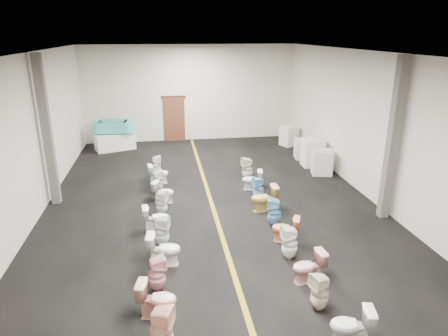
{
  "coord_description": "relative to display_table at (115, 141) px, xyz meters",
  "views": [
    {
      "loc": [
        -1.39,
        -11.09,
        5.05
      ],
      "look_at": [
        0.52,
        1.0,
        0.85
      ],
      "focal_mm": 32.0,
      "sensor_mm": 36.0,
      "label": 1
    }
  ],
  "objects": [
    {
      "name": "floor",
      "position": [
        3.53,
        -6.78,
        -0.37
      ],
      "size": [
        16.0,
        16.0,
        0.0
      ],
      "primitive_type": "plane",
      "color": "black",
      "rests_on": "ground"
    },
    {
      "name": "ceiling",
      "position": [
        3.53,
        -6.78,
        4.13
      ],
      "size": [
        16.0,
        16.0,
        0.0
      ],
      "primitive_type": "plane",
      "rotation": [
        3.14,
        0.0,
        0.0
      ],
      "color": "black",
      "rests_on": "ground"
    },
    {
      "name": "wall_back",
      "position": [
        3.53,
        1.22,
        1.88
      ],
      "size": [
        10.0,
        0.0,
        10.0
      ],
      "primitive_type": "plane",
      "rotation": [
        1.57,
        0.0,
        0.0
      ],
      "color": "beige",
      "rests_on": "ground"
    },
    {
      "name": "wall_front",
      "position": [
        3.53,
        -14.78,
        1.88
      ],
      "size": [
        10.0,
        0.0,
        10.0
      ],
      "primitive_type": "plane",
      "rotation": [
        -1.57,
        0.0,
        0.0
      ],
      "color": "beige",
      "rests_on": "ground"
    },
    {
      "name": "wall_left",
      "position": [
        -1.47,
        -6.78,
        1.88
      ],
      "size": [
        0.0,
        16.0,
        16.0
      ],
      "primitive_type": "plane",
      "rotation": [
        1.57,
        0.0,
        1.57
      ],
      "color": "beige",
      "rests_on": "ground"
    },
    {
      "name": "wall_right",
      "position": [
        8.53,
        -6.78,
        1.88
      ],
      "size": [
        0.0,
        16.0,
        16.0
      ],
      "primitive_type": "plane",
      "rotation": [
        1.57,
        0.0,
        -1.57
      ],
      "color": "beige",
      "rests_on": "ground"
    },
    {
      "name": "aisle_stripe",
      "position": [
        3.53,
        -6.78,
        -0.37
      ],
      "size": [
        0.12,
        15.6,
        0.01
      ],
      "primitive_type": "cube",
      "color": "olive",
      "rests_on": "floor"
    },
    {
      "name": "back_door",
      "position": [
        2.73,
        1.16,
        0.68
      ],
      "size": [
        1.0,
        0.1,
        2.1
      ],
      "primitive_type": "cube",
      "color": "#562D19",
      "rests_on": "floor"
    },
    {
      "name": "door_frame",
      "position": [
        2.73,
        1.17,
        1.75
      ],
      "size": [
        1.15,
        0.08,
        0.1
      ],
      "primitive_type": "cube",
      "color": "#331C11",
      "rests_on": "back_door"
    },
    {
      "name": "column_left",
      "position": [
        -1.22,
        -5.78,
        1.88
      ],
      "size": [
        0.25,
        0.25,
        4.5
      ],
      "primitive_type": "cube",
      "color": "#59544C",
      "rests_on": "floor"
    },
    {
      "name": "column_right",
      "position": [
        8.28,
        -8.28,
        1.88
      ],
      "size": [
        0.25,
        0.25,
        4.5
      ],
      "primitive_type": "cube",
      "color": "#59544C",
      "rests_on": "floor"
    },
    {
      "name": "display_table",
      "position": [
        0.0,
        0.0,
        0.0
      ],
      "size": [
        1.86,
        1.35,
        0.75
      ],
      "primitive_type": "cube",
      "rotation": [
        0.0,
        0.0,
        0.34
      ],
      "color": "white",
      "rests_on": "floor"
    },
    {
      "name": "bathtub",
      "position": [
        -0.0,
        0.0,
        0.7
      ],
      "size": [
        1.85,
        0.8,
        0.55
      ],
      "rotation": [
        0.0,
        0.0,
        -0.12
      ],
      "color": "#44C4BC",
      "rests_on": "display_table"
    },
    {
      "name": "appliance_crate_a",
      "position": [
        7.93,
        -4.54,
        0.08
      ],
      "size": [
        0.85,
        0.85,
        0.9
      ],
      "primitive_type": "cube",
      "rotation": [
        0.0,
        0.0,
        -0.23
      ],
      "color": "beige",
      "rests_on": "floor"
    },
    {
      "name": "appliance_crate_b",
      "position": [
        7.93,
        -3.56,
        0.16
      ],
      "size": [
        0.83,
        0.83,
        1.07
      ],
      "primitive_type": "cube",
      "rotation": [
        0.0,
        0.0,
        -0.07
      ],
      "color": "white",
      "rests_on": "floor"
    },
    {
      "name": "appliance_crate_c",
      "position": [
        7.93,
        -2.57,
        0.03
      ],
      "size": [
        0.8,
        0.8,
        0.8
      ],
      "primitive_type": "cube",
      "rotation": [
        0.0,
        0.0,
        -0.15
      ],
      "color": "silver",
      "rests_on": "floor"
    },
    {
      "name": "appliance_crate_d",
      "position": [
        7.93,
        -0.56,
        0.09
      ],
      "size": [
        0.85,
        0.85,
        0.92
      ],
      "primitive_type": "cube",
      "rotation": [
        0.0,
        0.0,
        0.41
      ],
      "color": "silver",
      "rests_on": "floor"
    },
    {
      "name": "toilet_left_1",
      "position": [
        1.95,
        -12.45,
        0.05
      ],
      "size": [
        0.51,
        0.5,
        0.85
      ],
      "primitive_type": "imported",
      "rotation": [
        0.0,
        0.0,
        1.2
      ],
      "color": "#F4B096",
      "rests_on": "floor"
    },
    {
      "name": "toilet_left_2",
      "position": [
        1.88,
        -11.59,
        -0.0
      ],
      "size": [
        0.79,
        0.55,
        0.74
      ],
      "primitive_type": "imported",
      "rotation": [
        0.0,
        0.0,
        1.36
      ],
      "color": "#E4A28C",
      "rests_on": "floor"
    },
    {
      "name": "toilet_left_3",
      "position": [
        1.87,
        -10.78,
        0.01
      ],
      "size": [
        0.44,
        0.43,
        0.77
      ],
      "primitive_type": "imported",
      "rotation": [
        0.0,
        0.0,
        1.86
      ],
      "color": "pink",
      "rests_on": "floor"
    },
    {
      "name": "toilet_left_4",
      "position": [
        2.03,
        -9.83,
        0.01
      ],
      "size": [
        0.8,
        0.52,
        0.77
      ],
      "primitive_type": "imported",
      "rotation": [
        0.0,
        0.0,
        1.45
      ],
      "color": "white",
      "rests_on": "floor"
    },
    {
      "name": "toilet_left_5",
      "position": [
        1.99,
        -9.0,
        0.03
      ],
      "size": [
        0.47,
        0.46,
        0.8
      ],
      "primitive_type": "imported",
      "rotation": [
        0.0,
        0.0,
        1.23
      ],
      "color": "silver",
      "rests_on": "floor"
    },
    {
      "name": "toilet_left_6",
      "position": [
        1.84,
        -8.11,
        -0.02
      ],
      "size": [
        0.71,
        0.44,
        0.7
      ],
      "primitive_type": "imported",
      "rotation": [
        0.0,
        0.0,
        1.65
      ],
      "color": "white",
      "rests_on": "floor"
    },
    {
      "name": "toilet_left_7",
      "position": [
        2.0,
        -7.19,
        -0.0
      ],
      "size": [
        0.45,
        0.45,
        0.74
      ],
      "primitive_type": "imported",
      "rotation": [
        0.0,
        0.0,
        1.14
      ],
      "color": "white",
      "rests_on": "floor"
    },
    {
      "name": "toilet_left_8",
      "position": [
        2.07,
        -6.27,
        -0.04
      ],
      "size": [
        0.75,
        0.58,
        0.67
      ],
      "primitive_type": "imported",
      "rotation": [
        0.0,
        0.0,
        1.21
      ],
      "color": "white",
      "rests_on": "floor"
    },
    {
      "name": "toilet_left_9",
      "position": [
        1.89,
        -5.49,
        0.02
      ],
      "size": [
        0.46,
        0.46,
        0.79
      ],
      "primitive_type": "imported",
      "rotation": [
        0.0,
        0.0,
        1.91
      ],
      "color": "silver",
      "rests_on": "floor"
    },
    {
      "name": "toilet_left_10",
      "position": [
        1.91,
        -4.62,
        -0.02
      ],
      "size": [
        0.75,
        0.5,
        0.71
      ],
      "primitive_type": "imported",
      "rotation": [
        0.0,
        0.0,
        1.72
      ],
      "color": "white",
      "rests_on": "floor"
    },
    {
      "name": "toilet_left_11",
      "position": [
        1.85,
        -3.76,
        0.0
      ],
      "size": [
        0.36,
        0.35,
        0.75
      ],
      "primitive_type": "imported",
      "rotation": [
        0.0,
        0.0,
        1.6
      ],
      "color": "white",
      "rests_on": "floor"
    },
    {
      "name": "toilet_right_1",
      "position": [
        5.1,
        -12.8,
        -0.01
      ],
      "size": [
        0.78,
        0.55,
        0.72
      ],
      "primitive_type": "imported",
      "rotation": [
        0.0,
        0.0,
        -1.79
      ],
      "color": "silver",
      "rests_on": "floor"
    },
    {
      "name": "toilet_right_2",
      "position": [
        4.92,
        -11.87,
        0.02
      ],
      "size": [
        0.44,
        0.44,
        0.78
      ],
      "primitive_type": "imported",
      "rotation": [
        0.0,
        0.0,
        -1.29
      ],
      "color": "beige",
      "rests_on": "floor"
    },
    {
      "name": "toilet_right_3",
      "position": [
        5.03,
        -10.98,
        -0.02
      ],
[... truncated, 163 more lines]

